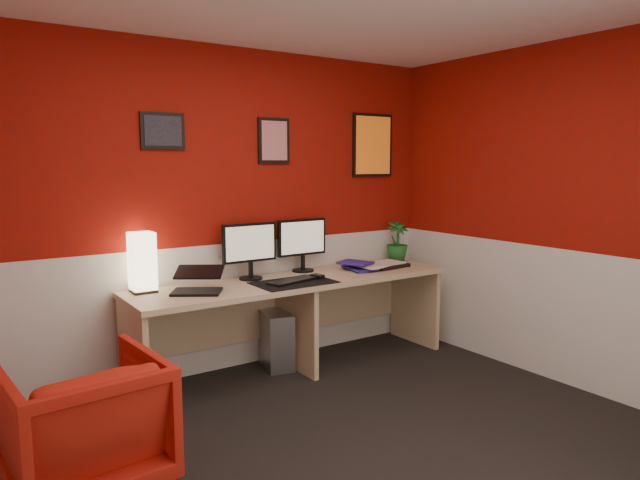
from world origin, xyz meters
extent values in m
cube|color=black|center=(0.00, 0.00, 0.00)|extent=(4.00, 3.50, 0.01)
cube|color=#961006|center=(0.00, 1.75, 1.25)|extent=(4.00, 0.01, 2.50)
cube|color=#961006|center=(2.00, 0.00, 1.25)|extent=(0.01, 3.50, 2.50)
cube|color=silver|center=(0.00, 1.75, 0.50)|extent=(4.00, 0.01, 1.00)
cube|color=silver|center=(2.00, 0.00, 0.50)|extent=(0.01, 3.50, 1.00)
cube|color=tan|center=(0.51, 1.41, 0.36)|extent=(2.60, 0.65, 0.73)
cube|color=#FFE5B2|center=(-0.62, 1.61, 0.93)|extent=(0.16, 0.16, 0.40)
cube|color=black|center=(-0.32, 1.37, 0.84)|extent=(0.40, 0.37, 0.22)
cube|color=black|center=(0.21, 1.58, 1.02)|extent=(0.45, 0.06, 0.58)
cube|color=black|center=(0.72, 1.64, 1.02)|extent=(0.45, 0.06, 0.58)
cube|color=black|center=(0.41, 1.28, 0.73)|extent=(0.60, 0.38, 0.01)
cube|color=black|center=(0.42, 1.30, 0.74)|extent=(0.44, 0.24, 0.02)
cube|color=black|center=(0.64, 1.30, 0.75)|extent=(0.08, 0.11, 0.03)
imported|color=navy|center=(1.05, 1.43, 0.74)|extent=(0.25, 0.32, 0.03)
imported|color=silver|center=(1.09, 1.38, 0.77)|extent=(0.25, 0.32, 0.02)
imported|color=navy|center=(1.01, 1.38, 0.79)|extent=(0.29, 0.32, 0.03)
cube|color=black|center=(1.42, 1.40, 0.74)|extent=(0.37, 0.28, 0.03)
imported|color=#19591E|center=(1.71, 1.59, 0.91)|extent=(0.23, 0.23, 0.36)
cube|color=#99999E|center=(0.42, 1.58, 0.23)|extent=(0.30, 0.48, 0.45)
imported|color=red|center=(-1.25, 0.58, 0.34)|extent=(0.78, 0.80, 0.67)
cube|color=black|center=(-0.39, 1.74, 1.85)|extent=(0.32, 0.02, 0.26)
cube|color=red|center=(0.51, 1.74, 1.80)|extent=(0.28, 0.02, 0.36)
cube|color=orange|center=(1.53, 1.74, 1.78)|extent=(0.44, 0.02, 0.56)
camera|label=1|loc=(-1.81, -2.33, 1.63)|focal=32.32mm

